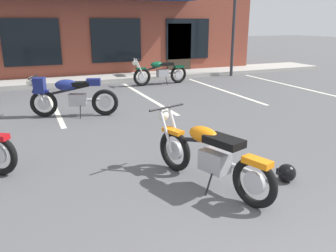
{
  "coord_description": "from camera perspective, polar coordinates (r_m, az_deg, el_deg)",
  "views": [
    {
      "loc": [
        -2.03,
        -0.97,
        2.2
      ],
      "look_at": [
        0.08,
        3.98,
        0.55
      ],
      "focal_mm": 36.66,
      "sensor_mm": 36.0,
      "label": 1
    }
  ],
  "objects": [
    {
      "name": "motorcycle_black_cruiser",
      "position": [
        12.44,
        -1.34,
        9.02
      ],
      "size": [
        2.11,
        0.66,
        0.98
      ],
      "color": "black",
      "rests_on": "ground_plane"
    },
    {
      "name": "motorcycle_red_sportbike",
      "position": [
        8.5,
        -16.14,
        5.04
      ],
      "size": [
        2.04,
        0.96,
        0.98
      ],
      "color": "black",
      "rests_on": "ground_plane"
    },
    {
      "name": "sidewalk_kerb",
      "position": [
        13.61,
        -14.29,
        7.54
      ],
      "size": [
        22.0,
        1.8,
        0.14
      ],
      "primitive_type": "cube",
      "color": "#A8A59E",
      "rests_on": "ground_plane"
    },
    {
      "name": "helmet_on_pavement",
      "position": [
        5.21,
        19.11,
        -7.36
      ],
      "size": [
        0.26,
        0.26,
        0.26
      ],
      "color": "black",
      "rests_on": "ground_plane"
    },
    {
      "name": "motorcycle_foreground_classic",
      "position": [
        4.7,
        6.86,
        -4.75
      ],
      "size": [
        0.99,
        2.04,
        0.98
      ],
      "color": "black",
      "rests_on": "ground_plane"
    },
    {
      "name": "ground_plane",
      "position": [
        5.77,
        -0.65,
        -5.35
      ],
      "size": [
        80.0,
        80.0,
        0.0
      ],
      "primitive_type": "plane",
      "color": "#515154"
    },
    {
      "name": "painted_stall_lines",
      "position": [
        10.14,
        -10.97,
        4.24
      ],
      "size": [
        13.54,
        4.8,
        0.01
      ],
      "color": "silver",
      "rests_on": "ground_plane"
    },
    {
      "name": "brick_storefront_building",
      "position": [
        17.05,
        -16.8,
        15.47
      ],
      "size": [
        15.9,
        7.09,
        3.86
      ],
      "color": "brown",
      "rests_on": "ground_plane"
    }
  ]
}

